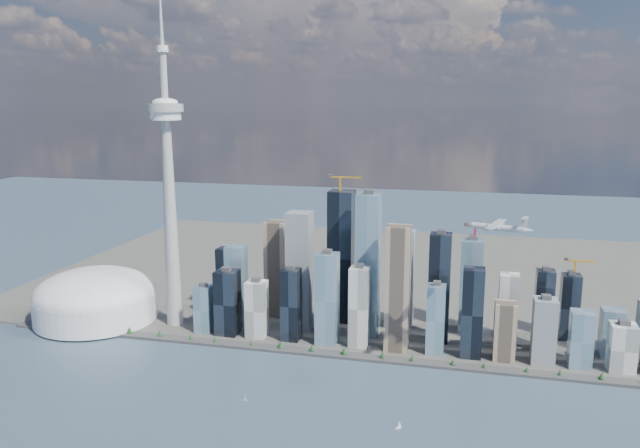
% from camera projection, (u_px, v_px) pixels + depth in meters
% --- Properties ---
extents(ground, '(4000.00, 4000.00, 0.00)m').
position_uv_depth(ground, '(299.00, 448.00, 667.42)').
color(ground, '#2D3A4E').
rests_on(ground, ground).
extents(seawall, '(1100.00, 22.00, 4.00)m').
position_uv_depth(seawall, '(346.00, 356.00, 905.19)').
color(seawall, '#383838').
rests_on(seawall, ground).
extents(land, '(1400.00, 900.00, 3.00)m').
position_uv_depth(land, '(387.00, 274.00, 1333.97)').
color(land, '#4C4C47').
rests_on(land, ground).
extents(shoreline_trees, '(960.53, 7.20, 8.80)m').
position_uv_depth(shoreline_trees, '(346.00, 351.00, 903.87)').
color(shoreline_trees, '#3F2D1E').
rests_on(shoreline_trees, seawall).
extents(skyscraper_cluster, '(736.00, 142.00, 245.55)m').
position_uv_depth(skyscraper_cluster, '(395.00, 292.00, 959.57)').
color(skyscraper_cluster, black).
rests_on(skyscraper_cluster, land).
extents(needle_tower, '(56.00, 56.00, 550.50)m').
position_uv_depth(needle_tower, '(169.00, 184.00, 986.82)').
color(needle_tower, '#A0A09A').
rests_on(needle_tower, land).
extents(dome_stadium, '(200.00, 200.00, 86.00)m').
position_uv_depth(dome_stadium, '(95.00, 298.00, 1048.25)').
color(dome_stadium, white).
rests_on(dome_stadium, land).
extents(airplane, '(77.28, 68.89, 19.07)m').
position_uv_depth(airplane, '(499.00, 227.00, 753.12)').
color(airplane, silver).
rests_on(airplane, ground).
extents(sailboat_west, '(5.96, 2.73, 8.25)m').
position_uv_depth(sailboat_west, '(245.00, 399.00, 773.25)').
color(sailboat_west, white).
rests_on(sailboat_west, ground).
extents(sailboat_east, '(7.08, 4.09, 10.02)m').
position_uv_depth(sailboat_east, '(399.00, 426.00, 707.22)').
color(sailboat_east, white).
rests_on(sailboat_east, ground).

